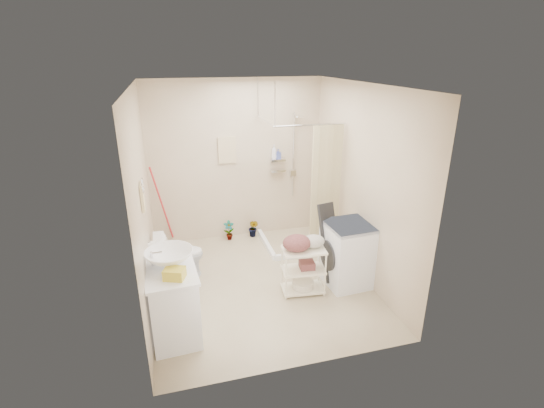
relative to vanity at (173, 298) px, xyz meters
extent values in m
plane|color=#C3B492|center=(1.16, 0.69, -0.41)|extent=(3.20, 3.20, 0.00)
cube|color=silver|center=(1.16, 0.69, 2.19)|extent=(2.80, 3.20, 0.04)
cube|color=beige|center=(1.16, 2.29, 0.89)|extent=(2.80, 0.04, 2.60)
cube|color=beige|center=(1.16, -0.91, 0.89)|extent=(2.80, 0.04, 2.60)
cube|color=beige|center=(-0.24, 0.69, 0.89)|extent=(0.04, 3.20, 2.60)
cube|color=beige|center=(2.56, 0.69, 0.89)|extent=(0.04, 3.20, 2.60)
cube|color=white|center=(0.00, 0.00, 0.00)|extent=(0.58, 0.96, 0.82)
imported|color=white|center=(0.01, 0.01, 0.50)|extent=(0.58, 0.58, 0.18)
cube|color=gold|center=(0.05, -0.28, 0.47)|extent=(0.24, 0.22, 0.11)
cube|color=gold|center=(0.16, -0.30, -0.34)|extent=(0.33, 0.29, 0.15)
imported|color=silver|center=(0.12, 1.17, -0.08)|extent=(0.65, 0.38, 0.66)
imported|color=brown|center=(0.97, 2.13, -0.24)|extent=(0.18, 0.12, 0.34)
imported|color=brown|center=(1.39, 2.14, -0.25)|extent=(0.22, 0.22, 0.32)
cube|color=beige|center=(1.01, 2.27, 1.09)|extent=(0.28, 0.03, 0.42)
imported|color=silver|center=(1.77, 2.23, 1.02)|extent=(0.11, 0.11, 0.23)
imported|color=#435198|center=(1.84, 2.22, 0.99)|extent=(0.09, 0.09, 0.16)
cube|color=silver|center=(2.30, 0.41, 0.02)|extent=(0.62, 0.64, 0.86)
camera|label=1|loc=(0.09, -3.83, 2.52)|focal=26.00mm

